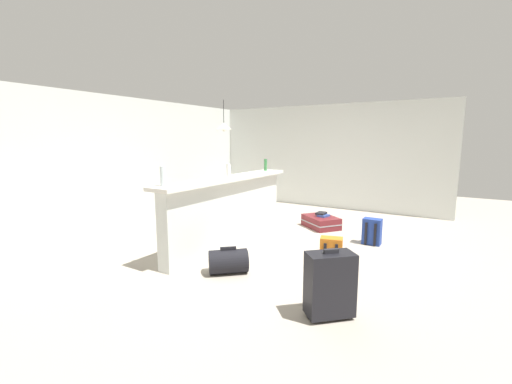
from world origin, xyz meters
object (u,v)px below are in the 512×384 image
(pendant_lamp, at_px, (224,126))
(bottle_white, at_px, (229,171))
(backpack_blue, at_px, (372,232))
(book_stack, at_px, (322,214))
(dining_chair_near_partition, at_px, (242,194))
(suitcase_flat_maroon, at_px, (321,222))
(bottle_green, at_px, (265,165))
(dining_table, at_px, (223,186))
(duffel_bag_black, at_px, (228,261))
(bottle_clear, at_px, (163,176))
(suitcase_upright_black, at_px, (330,284))
(backpack_orange, at_px, (331,254))

(pendant_lamp, bearing_deg, bottle_white, -141.31)
(backpack_blue, height_order, book_stack, backpack_blue)
(dining_chair_near_partition, height_order, suitcase_flat_maroon, dining_chair_near_partition)
(bottle_white, bearing_deg, bottle_green, 3.51)
(dining_table, bearing_deg, backpack_blue, -98.83)
(dining_chair_near_partition, distance_m, duffel_bag_black, 3.09)
(suitcase_flat_maroon, height_order, backpack_blue, backpack_blue)
(bottle_white, bearing_deg, backpack_blue, -56.55)
(bottle_green, distance_m, book_stack, 1.44)
(bottle_green, height_order, duffel_bag_black, bottle_green)
(bottle_clear, distance_m, bottle_white, 1.24)
(bottle_white, bearing_deg, pendant_lamp, 38.69)
(bottle_green, relative_size, book_stack, 0.85)
(bottle_clear, relative_size, bottle_green, 1.13)
(bottle_white, xyz_separation_m, bottle_green, (1.27, 0.08, 0.01))
(bottle_white, height_order, bottle_green, bottle_green)
(bottle_clear, distance_m, pendant_lamp, 3.31)
(duffel_bag_black, relative_size, backpack_blue, 1.32)
(suitcase_flat_maroon, bearing_deg, backpack_blue, -116.99)
(bottle_white, distance_m, suitcase_upright_black, 2.59)
(bottle_clear, height_order, pendant_lamp, pendant_lamp)
(backpack_orange, bearing_deg, backpack_blue, -8.68)
(dining_table, relative_size, suitcase_flat_maroon, 1.27)
(suitcase_flat_maroon, bearing_deg, pendant_lamp, 91.92)
(pendant_lamp, bearing_deg, backpack_orange, -120.67)
(dining_chair_near_partition, relative_size, suitcase_upright_black, 1.39)
(dining_chair_near_partition, xyz_separation_m, book_stack, (0.09, -1.77, -0.26))
(dining_chair_near_partition, relative_size, duffel_bag_black, 1.67)
(pendant_lamp, xyz_separation_m, suitcase_flat_maroon, (0.07, -2.22, -1.84))
(bottle_green, xyz_separation_m, suitcase_upright_black, (-2.54, -2.17, -0.87))
(dining_table, height_order, dining_chair_near_partition, dining_chair_near_partition)
(bottle_green, bearing_deg, pendant_lamp, 70.51)
(bottle_white, relative_size, backpack_orange, 0.49)
(backpack_blue, bearing_deg, duffel_bag_black, 149.82)
(duffel_bag_black, bearing_deg, dining_chair_near_partition, 30.58)
(suitcase_upright_black, distance_m, backpack_orange, 1.24)
(suitcase_upright_black, bearing_deg, pendant_lamp, 49.20)
(pendant_lamp, xyz_separation_m, backpack_blue, (-0.47, -3.29, -1.75))
(pendant_lamp, height_order, book_stack, pendant_lamp)
(dining_table, distance_m, suitcase_flat_maroon, 2.38)
(bottle_white, bearing_deg, duffel_bag_black, -144.57)
(bottle_clear, xyz_separation_m, dining_chair_near_partition, (2.96, 0.81, -0.70))
(bottle_clear, height_order, book_stack, bottle_clear)
(bottle_clear, height_order, dining_table, bottle_clear)
(bottle_clear, distance_m, book_stack, 3.34)
(dining_table, height_order, suitcase_upright_black, dining_table)
(suitcase_upright_black, height_order, duffel_bag_black, suitcase_upright_black)
(suitcase_flat_maroon, xyz_separation_m, duffel_bag_black, (-2.71, 0.19, 0.04))
(bottle_green, bearing_deg, backpack_blue, -90.20)
(backpack_orange, height_order, book_stack, backpack_orange)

